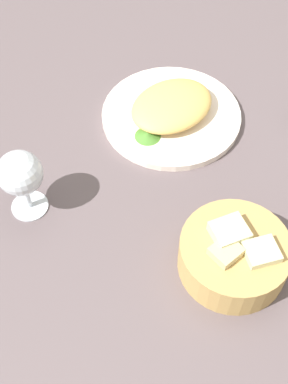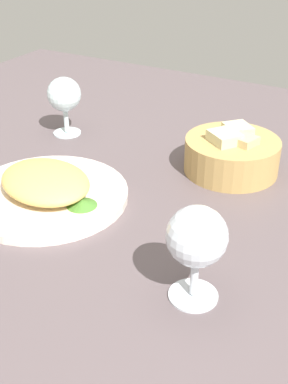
{
  "view_description": "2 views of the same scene",
  "coord_description": "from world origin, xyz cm",
  "views": [
    {
      "loc": [
        55.29,
        28.7,
        72.24
      ],
      "look_at": [
        13.1,
        2.17,
        4.42
      ],
      "focal_mm": 48.36,
      "sensor_mm": 36.0,
      "label": 1
    },
    {
      "loc": [
        41.45,
        -59.24,
        43.09
      ],
      "look_at": [
        8.88,
        -1.22,
        4.31
      ],
      "focal_mm": 47.45,
      "sensor_mm": 36.0,
      "label": 2
    }
  ],
  "objects": [
    {
      "name": "omelette",
      "position": [
        -7.55,
        -4.6,
        3.35
      ],
      "size": [
        19.93,
        17.45,
        3.91
      ],
      "primitive_type": "ellipsoid",
      "rotation": [
        0.0,
        0.0,
        -0.32
      ],
      "color": "#E3B55C",
      "rests_on": "plate"
    },
    {
      "name": "plate",
      "position": [
        -7.55,
        -4.6,
        0.7
      ],
      "size": [
        26.73,
        26.73,
        1.4
      ],
      "primitive_type": "cylinder",
      "color": "silver",
      "rests_on": "ground_plane"
    },
    {
      "name": "lettuce_garnish",
      "position": [
        -0.41,
        -5.24,
        1.94
      ],
      "size": [
        4.87,
        4.87,
        1.08
      ],
      "primitive_type": "cone",
      "color": "#447A2C",
      "rests_on": "plate"
    },
    {
      "name": "wine_glass_far",
      "position": [
        -20.84,
        18.67,
        8.08
      ],
      "size": [
        6.94,
        6.94,
        12.09
      ],
      "color": "silver",
      "rests_on": "ground_plane"
    },
    {
      "name": "wine_glass_near",
      "position": [
        23.26,
        -14.32,
        8.58
      ],
      "size": [
        7.39,
        7.39,
        12.82
      ],
      "color": "silver",
      "rests_on": "ground_plane"
    },
    {
      "name": "ground_plane",
      "position": [
        0.0,
        0.0,
        -1.0
      ],
      "size": [
        140.0,
        140.0,
        2.0
      ],
      "primitive_type": "cube",
      "color": "#5A4D50"
    },
    {
      "name": "bread_basket",
      "position": [
        15.16,
        19.67,
        3.4
      ],
      "size": [
        16.86,
        16.86,
        8.07
      ],
      "color": "tan",
      "rests_on": "ground_plane"
    }
  ]
}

